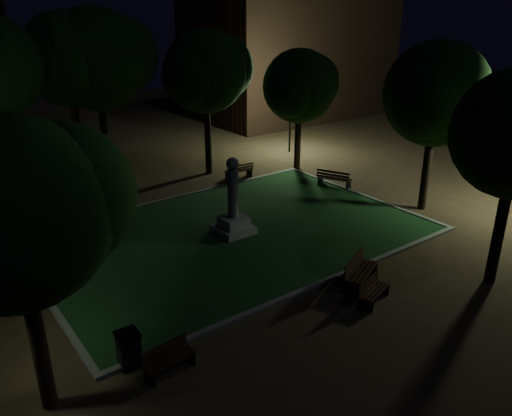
% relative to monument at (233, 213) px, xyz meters
% --- Properties ---
extents(ground, '(80.00, 80.00, 0.00)m').
position_rel_monument_xyz_m(ground, '(0.00, -2.00, -0.96)').
color(ground, '#4E3824').
extents(lawn, '(15.00, 10.00, 0.08)m').
position_rel_monument_xyz_m(lawn, '(0.00, 0.00, -0.92)').
color(lawn, '#1C431D').
rests_on(lawn, ground).
extents(lawn_kerb, '(15.40, 10.40, 0.12)m').
position_rel_monument_xyz_m(lawn_kerb, '(0.00, 0.00, -0.90)').
color(lawn_kerb, slate).
rests_on(lawn_kerb, ground).
extents(monument, '(1.40, 1.40, 3.20)m').
position_rel_monument_xyz_m(monument, '(0.00, 0.00, 0.00)').
color(monument, gray).
rests_on(monument, lawn).
extents(building_far, '(16.00, 10.00, 12.00)m').
position_rel_monument_xyz_m(building_far, '(18.00, 18.00, 5.04)').
color(building_far, '#492B1D').
rests_on(building_far, ground).
extents(tree_west, '(4.93, 4.03, 6.90)m').
position_rel_monument_xyz_m(tree_west, '(-8.74, -5.32, 3.92)').
color(tree_west, black).
rests_on(tree_west, ground).
extents(tree_north_wl, '(5.81, 4.74, 8.84)m').
position_rel_monument_xyz_m(tree_north_wl, '(-1.94, 8.15, 5.50)').
color(tree_north_wl, black).
rests_on(tree_north_wl, ground).
extents(tree_north_er, '(5.39, 4.40, 7.78)m').
position_rel_monument_xyz_m(tree_north_er, '(3.59, 7.60, 4.62)').
color(tree_north_er, black).
rests_on(tree_north_er, ground).
extents(tree_ne, '(4.96, 4.05, 6.71)m').
position_rel_monument_xyz_m(tree_ne, '(8.18, 5.35, 3.72)').
color(tree_ne, black).
rests_on(tree_ne, ground).
extents(tree_east, '(5.53, 4.51, 7.52)m').
position_rel_monument_xyz_m(tree_east, '(8.71, -2.86, 4.30)').
color(tree_east, black).
rests_on(tree_east, ground).
extents(tree_far_north, '(5.27, 4.30, 8.66)m').
position_rel_monument_xyz_m(tree_far_north, '(-3.12, 8.54, 5.54)').
color(tree_far_north, black).
rests_on(tree_far_north, ground).
extents(lamppost_ne, '(1.18, 0.28, 3.94)m').
position_rel_monument_xyz_m(lamppost_ne, '(10.01, 8.32, 1.85)').
color(lamppost_ne, black).
rests_on(lamppost_ne, ground).
extents(bench_near_left, '(1.47, 0.86, 0.76)m').
position_rel_monument_xyz_m(bench_near_left, '(0.72, -6.80, -0.60)').
color(bench_near_left, black).
rests_on(bench_near_left, ground).
extents(bench_near_right, '(1.88, 1.29, 0.98)m').
position_rel_monument_xyz_m(bench_near_right, '(1.18, -5.81, -0.49)').
color(bench_near_right, black).
rests_on(bench_near_right, ground).
extents(bench_west_near, '(1.42, 0.62, 0.75)m').
position_rel_monument_xyz_m(bench_west_near, '(-6.02, -5.92, -0.60)').
color(bench_west_near, black).
rests_on(bench_west_near, ground).
extents(bench_right_side, '(1.29, 1.86, 0.97)m').
position_rel_monument_xyz_m(bench_right_side, '(7.38, 1.64, -0.50)').
color(bench_right_side, black).
rests_on(bench_right_side, ground).
extents(bench_far_side, '(1.58, 0.66, 0.85)m').
position_rel_monument_xyz_m(bench_far_side, '(4.30, 5.79, -0.56)').
color(bench_far_side, black).
rests_on(bench_far_side, ground).
extents(trash_bin, '(0.63, 0.63, 1.01)m').
position_rel_monument_xyz_m(trash_bin, '(-6.74, -5.11, -0.45)').
color(trash_bin, black).
rests_on(trash_bin, ground).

